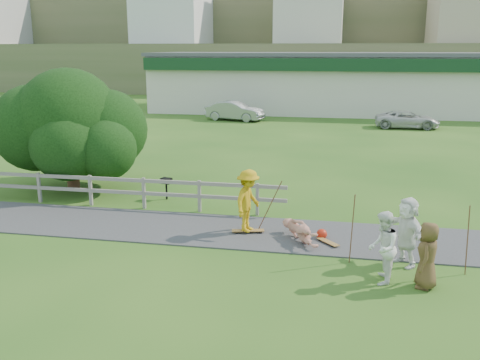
# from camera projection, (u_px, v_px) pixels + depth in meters

# --- Properties ---
(ground) EXTENTS (260.00, 260.00, 0.00)m
(ground) POSITION_uv_depth(u_px,v_px,m) (169.00, 245.00, 15.17)
(ground) COLOR #235016
(ground) RESTS_ON ground
(path) EXTENTS (34.00, 3.00, 0.04)m
(path) POSITION_uv_depth(u_px,v_px,m) (184.00, 228.00, 16.60)
(path) COLOR #343437
(path) RESTS_ON ground
(fence) EXTENTS (15.05, 0.10, 1.10)m
(fence) POSITION_uv_depth(u_px,v_px,m) (74.00, 185.00, 19.01)
(fence) COLOR slate
(fence) RESTS_ON ground
(strip_mall) EXTENTS (32.50, 10.75, 5.10)m
(strip_mall) POSITION_uv_depth(u_px,v_px,m) (338.00, 82.00, 47.08)
(strip_mall) COLOR silver
(strip_mall) RESTS_ON ground
(skater_rider) EXTENTS (1.00, 1.36, 1.88)m
(skater_rider) POSITION_uv_depth(u_px,v_px,m) (248.00, 204.00, 15.91)
(skater_rider) COLOR #BE9211
(skater_rider) RESTS_ON ground
(skater_fallen) EXTENTS (1.75, 1.28, 0.65)m
(skater_fallen) POSITION_uv_depth(u_px,v_px,m) (300.00, 231.00, 15.39)
(skater_fallen) COLOR tan
(skater_fallen) RESTS_ON ground
(spectator_a) EXTENTS (0.77, 0.93, 1.76)m
(spectator_a) POSITION_uv_depth(u_px,v_px,m) (383.00, 248.00, 12.58)
(spectator_a) COLOR white
(spectator_a) RESTS_ON ground
(spectator_c) EXTENTS (0.68, 0.88, 1.59)m
(spectator_c) POSITION_uv_depth(u_px,v_px,m) (427.00, 255.00, 12.33)
(spectator_c) COLOR brown
(spectator_c) RESTS_ON ground
(spectator_d) EXTENTS (1.32, 1.72, 1.81)m
(spectator_d) POSITION_uv_depth(u_px,v_px,m) (407.00, 231.00, 13.62)
(spectator_d) COLOR white
(spectator_d) RESTS_ON ground
(car_silver) EXTENTS (4.75, 2.51, 1.49)m
(car_silver) POSITION_uv_depth(u_px,v_px,m) (235.00, 111.00, 41.35)
(car_silver) COLOR gray
(car_silver) RESTS_ON ground
(car_white) EXTENTS (4.39, 2.03, 1.22)m
(car_white) POSITION_uv_depth(u_px,v_px,m) (407.00, 120.00, 37.35)
(car_white) COLOR beige
(car_white) RESTS_ON ground
(tree) EXTENTS (6.47, 6.47, 4.01)m
(tree) POSITION_uv_depth(u_px,v_px,m) (70.00, 138.00, 20.99)
(tree) COLOR black
(tree) RESTS_ON ground
(bbq) EXTENTS (0.43, 0.36, 0.81)m
(bbq) POSITION_uv_depth(u_px,v_px,m) (166.00, 189.00, 19.73)
(bbq) COLOR black
(bbq) RESTS_ON ground
(longboard_rider) EXTENTS (1.00, 0.46, 0.11)m
(longboard_rider) POSITION_uv_depth(u_px,v_px,m) (248.00, 232.00, 16.12)
(longboard_rider) COLOR brown
(longboard_rider) RESTS_ON ground
(longboard_fallen) EXTENTS (0.69, 0.73, 0.09)m
(longboard_fallen) POSITION_uv_depth(u_px,v_px,m) (328.00, 243.00, 15.21)
(longboard_fallen) COLOR brown
(longboard_fallen) RESTS_ON ground
(helmet) EXTENTS (0.31, 0.31, 0.31)m
(helmet) POSITION_uv_depth(u_px,v_px,m) (322.00, 234.00, 15.65)
(helmet) COLOR #B72410
(helmet) RESTS_ON ground
(pole_rider) EXTENTS (0.03, 0.03, 1.74)m
(pole_rider) POSITION_uv_depth(u_px,v_px,m) (270.00, 204.00, 16.19)
(pole_rider) COLOR brown
(pole_rider) RESTS_ON ground
(pole_spec_left) EXTENTS (0.03, 0.03, 1.85)m
(pole_spec_left) POSITION_uv_depth(u_px,v_px,m) (352.00, 229.00, 13.74)
(pole_spec_left) COLOR brown
(pole_spec_left) RESTS_ON ground
(pole_spec_right) EXTENTS (0.03, 0.03, 1.78)m
(pole_spec_right) POSITION_uv_depth(u_px,v_px,m) (467.00, 240.00, 13.02)
(pole_spec_right) COLOR brown
(pole_spec_right) RESTS_ON ground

